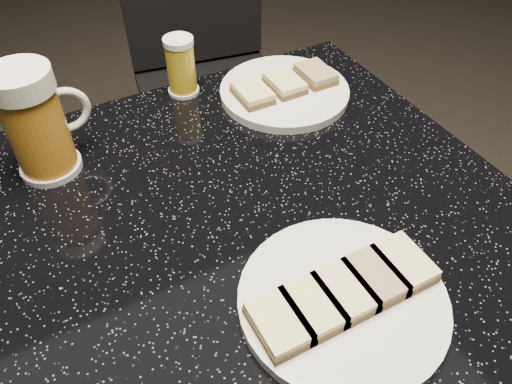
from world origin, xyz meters
TOP-DOWN VIEW (x-y plane):
  - plate_large at (0.02, -0.16)m, footprint 0.23×0.23m
  - plate_small at (0.18, 0.23)m, footprint 0.22×0.22m
  - table at (0.00, 0.00)m, footprint 0.70×0.70m
  - beer_mug at (-0.21, 0.22)m, footprint 0.12×0.08m
  - beer_tumbler at (0.03, 0.32)m, footprint 0.05×0.05m
  - chair at (0.25, 0.75)m, footprint 0.43×0.43m
  - canapes_on_plate_large at (0.02, -0.16)m, footprint 0.21×0.07m
  - canapes_on_plate_small at (0.18, 0.23)m, footprint 0.17×0.07m

SIDE VIEW (x-z plane):
  - chair at x=0.25m, z-range 0.07..0.93m
  - table at x=0.00m, z-range 0.13..0.88m
  - plate_large at x=0.02m, z-range 0.75..0.76m
  - plate_small at x=0.18m, z-range 0.75..0.76m
  - canapes_on_plate_large at x=0.02m, z-range 0.76..0.78m
  - canapes_on_plate_small at x=0.18m, z-range 0.76..0.78m
  - beer_tumbler at x=0.03m, z-range 0.75..0.85m
  - beer_mug at x=-0.21m, z-range 0.75..0.91m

